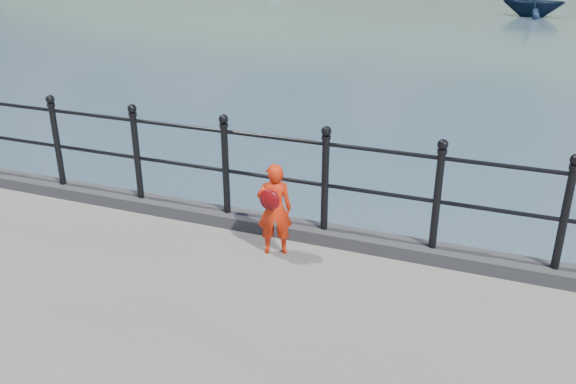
% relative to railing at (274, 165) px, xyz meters
% --- Properties ---
extents(ground, '(600.00, 600.00, 0.00)m').
position_rel_railing_xyz_m(ground, '(-0.00, 0.15, -1.82)').
color(ground, '#2D4251').
rests_on(ground, ground).
extents(kerb, '(60.00, 0.30, 0.15)m').
position_rel_railing_xyz_m(kerb, '(-0.00, -0.00, -0.75)').
color(kerb, '#28282B').
rests_on(kerb, quay).
extents(railing, '(18.11, 0.11, 1.20)m').
position_rel_railing_xyz_m(railing, '(0.00, 0.00, 0.00)').
color(railing, black).
rests_on(railing, kerb).
extents(child, '(0.44, 0.37, 1.02)m').
position_rel_railing_xyz_m(child, '(0.19, -0.45, -0.30)').
color(child, red).
rests_on(child, quay).
extents(launch_navy, '(3.08, 2.69, 1.57)m').
position_rel_railing_xyz_m(launch_navy, '(2.50, 29.31, -1.04)').
color(launch_navy, black).
rests_on(launch_navy, ground).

